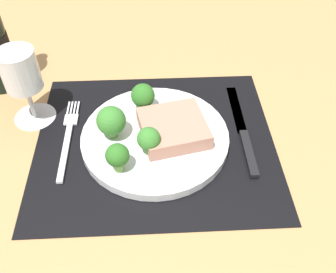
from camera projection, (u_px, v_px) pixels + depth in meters
ground_plane at (157, 148)px, 66.92cm from camera, size 140.00×110.00×3.00cm
placemat at (157, 141)px, 65.74cm from camera, size 40.97×35.54×0.30cm
plate at (157, 138)px, 65.05cm from camera, size 25.18×25.18×1.60cm
steak at (175, 126)px, 63.89cm from camera, size 12.52×12.24×2.79cm
broccoli_near_steak at (145, 96)px, 66.51cm from camera, size 4.24×4.24×5.45cm
broccoli_back_left at (151, 139)px, 59.50cm from camera, size 3.76×3.76×5.09cm
broccoli_near_fork at (113, 120)px, 61.88cm from camera, size 4.88×4.88×6.02cm
broccoli_front_edge at (120, 156)px, 57.02cm from camera, size 3.69×3.69×5.13cm
fork at (70, 137)px, 65.91cm from camera, size 2.40×19.20×0.50cm
knife at (246, 134)px, 66.31cm from camera, size 1.80×23.00×0.80cm
wine_glass at (23, 76)px, 63.39cm from camera, size 7.55×7.55×14.15cm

